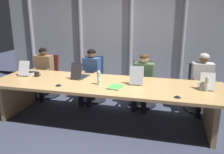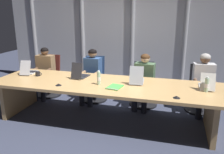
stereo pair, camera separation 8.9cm
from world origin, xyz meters
name	(u,v)px [view 1 (the left image)]	position (x,y,z in m)	size (l,w,h in m)	color
ground_plane	(105,120)	(0.00, 0.00, 0.00)	(13.99, 13.99, 0.00)	#383D51
conference_table	(105,90)	(0.00, 0.00, 0.60)	(4.15, 1.20, 0.73)	tan
curtain_backdrop	(128,35)	(0.00, 2.28, 1.37)	(6.99, 0.17, 2.73)	#B2B2B7
laptop_left_end	(28,71)	(-1.71, 0.22, 0.79)	(0.27, 0.46, 0.30)	#BCBCC1
laptop_left_mid	(80,75)	(-0.56, 0.22, 0.79)	(0.26, 0.42, 0.32)	#2D2D33
laptop_center	(137,79)	(0.55, 0.20, 0.80)	(0.28, 0.47, 0.33)	#A8ADB7
laptop_right_mid	(206,84)	(1.73, 0.20, 0.79)	(0.24, 0.45, 0.28)	beige
office_chair_left_end	(48,80)	(-1.73, 1.00, 0.37)	(0.60, 0.60, 0.97)	#511E19
office_chair_left_mid	(93,84)	(-0.57, 1.00, 0.37)	(0.60, 0.61, 0.99)	navy
office_chair_center	(143,89)	(0.57, 1.00, 0.35)	(0.60, 0.61, 0.92)	#2D2D38
office_chair_right_mid	(199,93)	(1.74, 1.00, 0.36)	(0.60, 0.60, 0.93)	black
person_left_end	(42,70)	(-1.75, 0.84, 0.66)	(0.42, 0.55, 1.17)	olive
person_left_mid	(90,73)	(-0.57, 0.84, 0.67)	(0.41, 0.57, 1.19)	#335184
person_center	(143,77)	(0.59, 0.84, 0.65)	(0.46, 0.57, 1.14)	#4C6B4C
person_right_mid	(203,80)	(1.76, 0.85, 0.69)	(0.44, 0.57, 1.20)	silver
water_bottle_primary	(99,78)	(-0.08, -0.10, 0.85)	(0.06, 0.06, 0.25)	#ADD1B2
water_bottle_secondary	(206,84)	(1.71, 0.00, 0.85)	(0.07, 0.07, 0.25)	#ADD1B2
coffee_mug_near	(37,74)	(-1.43, 0.11, 0.78)	(0.13, 0.09, 0.09)	black
conference_mic_left_side	(58,85)	(-0.74, -0.34, 0.75)	(0.11, 0.11, 0.04)	black
conference_mic_middle	(177,96)	(1.26, -0.42, 0.75)	(0.11, 0.11, 0.04)	black
spiral_notepad	(115,87)	(0.24, -0.19, 0.74)	(0.27, 0.34, 0.03)	#4CB74C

